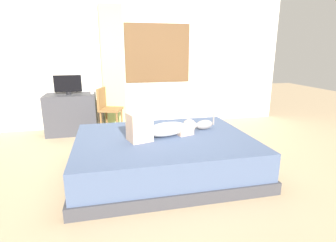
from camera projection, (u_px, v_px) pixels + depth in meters
ground_plane at (153, 170)px, 3.49m from camera, size 16.00×16.00×0.00m
back_wall_with_window at (133, 54)px, 5.33m from camera, size 6.40×0.14×2.90m
bed at (164, 154)px, 3.40m from camera, size 2.23×1.73×0.47m
person_lying at (160, 128)px, 3.32m from camera, size 0.93×0.49×0.34m
cat at (203, 125)px, 3.65m from camera, size 0.35×0.16×0.21m
desk at (72, 114)px, 4.97m from camera, size 0.90×0.56×0.74m
tv_monitor at (68, 84)px, 4.82m from camera, size 0.48×0.10×0.35m
cup at (92, 91)px, 4.93m from camera, size 0.06×0.06×0.09m
chair_by_desk at (107, 107)px, 4.93m from camera, size 0.49×0.49×0.86m
curtain_left at (113, 68)px, 5.20m from camera, size 0.44×0.06×2.36m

